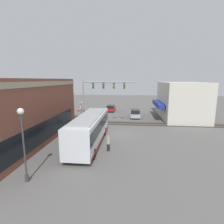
# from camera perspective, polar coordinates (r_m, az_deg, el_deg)

# --- Properties ---
(ground_plane) EXTENTS (120.00, 120.00, 0.00)m
(ground_plane) POSITION_cam_1_polar(r_m,az_deg,el_deg) (23.45, 1.80, -7.25)
(ground_plane) COLOR #605E5B
(brick_building) EXTENTS (19.26, 8.75, 7.27)m
(brick_building) POSITION_cam_1_polar(r_m,az_deg,el_deg) (22.61, -30.57, 0.10)
(brick_building) COLOR brown
(brick_building) RESTS_ON ground
(shop_building) EXTENTS (12.10, 8.16, 6.69)m
(shop_building) POSITION_cam_1_polar(r_m,az_deg,el_deg) (34.96, 21.49, 3.51)
(shop_building) COLOR beige
(shop_building) RESTS_ON ground
(city_bus) EXTENTS (11.08, 2.59, 3.32)m
(city_bus) POSITION_cam_1_polar(r_m,az_deg,el_deg) (19.65, -7.21, -5.28)
(city_bus) COLOR silver
(city_bus) RESTS_ON ground
(traffic_signal_gantry) EXTENTS (0.42, 8.15, 7.17)m
(traffic_signal_gantry) POSITION_cam_1_polar(r_m,az_deg,el_deg) (27.43, -4.06, 6.89)
(traffic_signal_gantry) COLOR gray
(traffic_signal_gantry) RESTS_ON ground
(crossing_signal) EXTENTS (1.41, 1.18, 3.81)m
(crossing_signal) POSITION_cam_1_polar(r_m,az_deg,el_deg) (28.11, -10.03, 0.40)
(crossing_signal) COLOR gray
(crossing_signal) RESTS_ON ground
(streetlamp) EXTENTS (0.44, 0.44, 5.31)m
(streetlamp) POSITION_cam_1_polar(r_m,az_deg,el_deg) (13.47, -27.01, -7.91)
(streetlamp) COLOR #38383A
(streetlamp) RESTS_ON ground
(rail_track_near) EXTENTS (2.60, 60.00, 0.15)m
(rail_track_near) POSITION_cam_1_polar(r_m,az_deg,el_deg) (29.20, 2.66, -3.62)
(rail_track_near) COLOR #332D28
(rail_track_near) RESTS_ON ground
(parked_car_silver) EXTENTS (4.28, 1.82, 1.55)m
(parked_car_silver) POSITION_cam_1_polar(r_m,az_deg,el_deg) (33.74, 7.56, -0.58)
(parked_car_silver) COLOR #B7B7BC
(parked_car_silver) RESTS_ON ground
(parked_car_red) EXTENTS (4.74, 1.82, 1.40)m
(parked_car_red) POSITION_cam_1_polar(r_m,az_deg,el_deg) (40.41, -0.36, 1.27)
(parked_car_red) COLOR #B21E19
(parked_car_red) RESTS_ON ground
(pedestrian_near_bus) EXTENTS (0.34, 0.34, 1.62)m
(pedestrian_near_bus) POSITION_cam_1_polar(r_m,az_deg,el_deg) (17.94, -1.24, -10.15)
(pedestrian_near_bus) COLOR black
(pedestrian_near_bus) RESTS_ON ground
(pedestrian_at_crossing) EXTENTS (0.34, 0.34, 1.78)m
(pedestrian_at_crossing) POSITION_cam_1_polar(r_m,az_deg,el_deg) (28.01, -7.60, -2.45)
(pedestrian_at_crossing) COLOR #473828
(pedestrian_at_crossing) RESTS_ON ground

